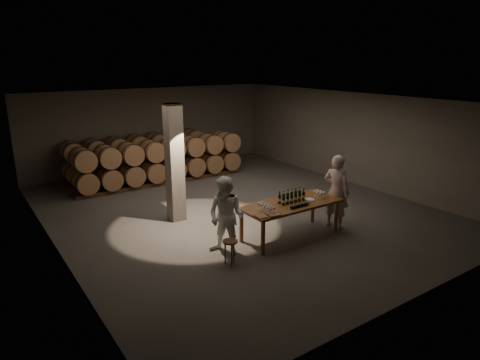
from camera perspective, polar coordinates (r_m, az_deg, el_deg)
room at (r=11.62m, az=-8.72°, el=2.21°), size 12.00×12.00×12.00m
tasting_table at (r=10.63m, az=6.77°, el=-3.56°), size 2.60×1.10×0.90m
barrel_stack_back at (r=16.60m, az=-13.56°, el=3.35°), size 5.48×0.95×1.57m
barrel_stack_front at (r=15.48m, az=-10.34°, el=2.64°), size 6.26×0.95×1.57m
bottle_cluster at (r=10.63m, az=6.90°, el=-2.32°), size 0.73×0.23×0.32m
lying_bottles at (r=10.30m, az=7.94°, el=-3.39°), size 0.62×0.08×0.08m
glass_cluster_left at (r=9.96m, az=3.55°, el=-3.49°), size 0.19×0.52×0.16m
glass_cluster_right at (r=11.06m, az=10.55°, el=-1.66°), size 0.20×0.31×0.18m
plate at (r=10.89m, az=9.26°, el=-2.55°), size 0.25×0.25×0.01m
notebook_near at (r=9.72m, az=4.52°, el=-4.65°), size 0.30×0.26×0.03m
notebook_corner at (r=9.62m, az=2.85°, el=-4.85°), size 0.25×0.30×0.02m
pen at (r=9.82m, az=5.26°, el=-4.51°), size 0.13×0.02×0.01m
stool at (r=9.31m, az=-1.32°, el=-8.65°), size 0.33×0.33×0.55m
person_man at (r=11.41m, az=12.72°, el=-1.51°), size 0.66×0.82×1.96m
person_woman at (r=9.64m, az=-1.86°, el=-4.84°), size 1.02×1.10×1.81m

